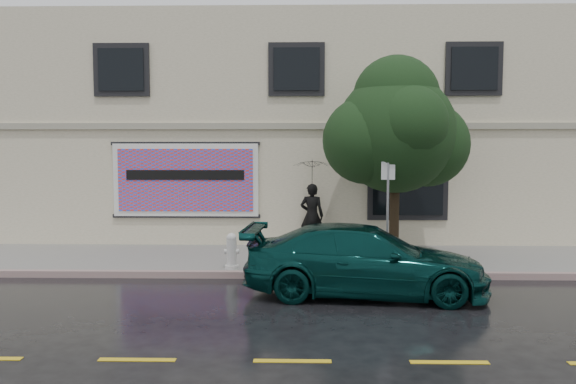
{
  "coord_description": "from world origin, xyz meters",
  "views": [
    {
      "loc": [
        0.1,
        -11.17,
        3.02
      ],
      "look_at": [
        -0.18,
        2.2,
        1.93
      ],
      "focal_mm": 35.0,
      "sensor_mm": 36.0,
      "label": 1
    }
  ],
  "objects_px": {
    "car": "(365,260)",
    "street_tree": "(395,133)",
    "fire_hydrant": "(232,251)",
    "pedestrian": "(312,216)"
  },
  "relations": [
    {
      "from": "car",
      "to": "fire_hydrant",
      "type": "relative_size",
      "value": 5.77
    },
    {
      "from": "street_tree",
      "to": "fire_hydrant",
      "type": "xyz_separation_m",
      "value": [
        -4.0,
        -1.22,
        -2.78
      ]
    },
    {
      "from": "car",
      "to": "fire_hydrant",
      "type": "xyz_separation_m",
      "value": [
        -2.92,
        1.7,
        -0.15
      ]
    },
    {
      "from": "car",
      "to": "street_tree",
      "type": "bearing_deg",
      "value": -14.9
    },
    {
      "from": "car",
      "to": "fire_hydrant",
      "type": "height_order",
      "value": "car"
    },
    {
      "from": "pedestrian",
      "to": "fire_hydrant",
      "type": "bearing_deg",
      "value": 65.52
    },
    {
      "from": "car",
      "to": "street_tree",
      "type": "relative_size",
      "value": 1.04
    },
    {
      "from": "fire_hydrant",
      "to": "pedestrian",
      "type": "bearing_deg",
      "value": 72.3
    },
    {
      "from": "car",
      "to": "street_tree",
      "type": "xyz_separation_m",
      "value": [
        1.07,
        2.92,
        2.63
      ]
    },
    {
      "from": "pedestrian",
      "to": "fire_hydrant",
      "type": "relative_size",
      "value": 2.16
    }
  ]
}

